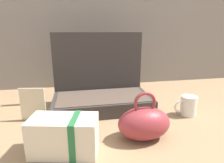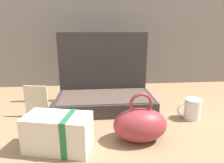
{
  "view_description": "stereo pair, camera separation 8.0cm",
  "coord_description": "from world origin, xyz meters",
  "px_view_note": "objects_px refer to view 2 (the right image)",
  "views": [
    {
      "loc": [
        -0.17,
        -0.78,
        0.39
      ],
      "look_at": [
        -0.02,
        -0.02,
        0.18
      ],
      "focal_mm": 30.35,
      "sensor_mm": 36.0,
      "label": 1
    },
    {
      "loc": [
        -0.1,
        -0.79,
        0.39
      ],
      "look_at": [
        -0.02,
        -0.02,
        0.18
      ],
      "focal_mm": 30.35,
      "sensor_mm": 36.0,
      "label": 2
    }
  ],
  "objects_px": {
    "teal_pouch_handbag": "(140,124)",
    "coffee_mug": "(192,109)",
    "info_card_left": "(36,101)",
    "open_suitcase": "(104,90)",
    "cream_toiletry_bag": "(59,133)"
  },
  "relations": [
    {
      "from": "teal_pouch_handbag",
      "to": "cream_toiletry_bag",
      "type": "height_order",
      "value": "teal_pouch_handbag"
    },
    {
      "from": "teal_pouch_handbag",
      "to": "coffee_mug",
      "type": "relative_size",
      "value": 1.78
    },
    {
      "from": "teal_pouch_handbag",
      "to": "open_suitcase",
      "type": "bearing_deg",
      "value": 107.75
    },
    {
      "from": "cream_toiletry_bag",
      "to": "teal_pouch_handbag",
      "type": "bearing_deg",
      "value": 5.86
    },
    {
      "from": "teal_pouch_handbag",
      "to": "coffee_mug",
      "type": "xyz_separation_m",
      "value": [
        0.27,
        0.15,
        -0.02
      ]
    },
    {
      "from": "open_suitcase",
      "to": "coffee_mug",
      "type": "xyz_separation_m",
      "value": [
        0.38,
        -0.19,
        -0.04
      ]
    },
    {
      "from": "teal_pouch_handbag",
      "to": "info_card_left",
      "type": "distance_m",
      "value": 0.49
    },
    {
      "from": "cream_toiletry_bag",
      "to": "coffee_mug",
      "type": "relative_size",
      "value": 2.13
    },
    {
      "from": "open_suitcase",
      "to": "info_card_left",
      "type": "distance_m",
      "value": 0.34
    },
    {
      "from": "coffee_mug",
      "to": "info_card_left",
      "type": "distance_m",
      "value": 0.71
    },
    {
      "from": "teal_pouch_handbag",
      "to": "coffee_mug",
      "type": "distance_m",
      "value": 0.31
    },
    {
      "from": "cream_toiletry_bag",
      "to": "info_card_left",
      "type": "bearing_deg",
      "value": 119.2
    },
    {
      "from": "open_suitcase",
      "to": "teal_pouch_handbag",
      "type": "bearing_deg",
      "value": -72.25
    },
    {
      "from": "teal_pouch_handbag",
      "to": "coffee_mug",
      "type": "bearing_deg",
      "value": 28.65
    },
    {
      "from": "cream_toiletry_bag",
      "to": "info_card_left",
      "type": "relative_size",
      "value": 1.56
    }
  ]
}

